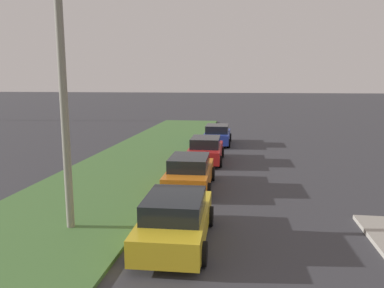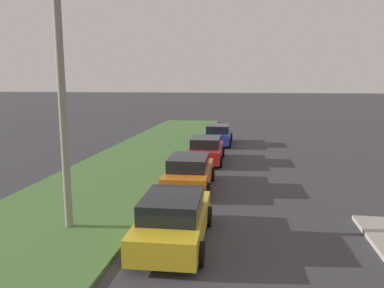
# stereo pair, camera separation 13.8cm
# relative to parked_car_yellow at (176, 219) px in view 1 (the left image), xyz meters

# --- Properties ---
(grass_median) EXTENTS (60.00, 6.00, 0.12)m
(grass_median) POSITION_rel_parked_car_yellow_xyz_m (2.73, 4.34, -0.66)
(grass_median) COLOR #477238
(grass_median) RESTS_ON ground
(parked_car_yellow) EXTENTS (4.35, 2.12, 1.47)m
(parked_car_yellow) POSITION_rel_parked_car_yellow_xyz_m (0.00, 0.00, 0.00)
(parked_car_yellow) COLOR gold
(parked_car_yellow) RESTS_ON ground
(parked_car_orange) EXTENTS (4.35, 2.11, 1.47)m
(parked_car_orange) POSITION_rel_parked_car_yellow_xyz_m (5.56, 0.43, 0.00)
(parked_car_orange) COLOR orange
(parked_car_orange) RESTS_ON ground
(parked_car_red) EXTENTS (4.34, 2.10, 1.47)m
(parked_car_red) POSITION_rel_parked_car_yellow_xyz_m (11.09, 0.32, 0.00)
(parked_car_red) COLOR red
(parked_car_red) RESTS_ON ground
(parked_car_blue) EXTENTS (4.33, 2.07, 1.47)m
(parked_car_blue) POSITION_rel_parked_car_yellow_xyz_m (17.30, 0.13, 0.00)
(parked_car_blue) COLOR #23389E
(parked_car_blue) RESTS_ON ground
(streetlight) EXTENTS (0.64, 2.87, 7.50)m
(streetlight) POSITION_rel_parked_car_yellow_xyz_m (0.36, 3.10, 3.67)
(streetlight) COLOR gray
(streetlight) RESTS_ON ground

